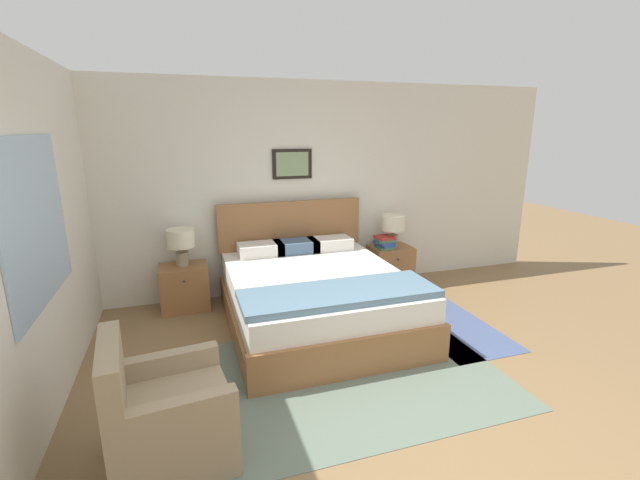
{
  "coord_description": "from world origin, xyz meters",
  "views": [
    {
      "loc": [
        -1.37,
        -1.97,
        2.03
      ],
      "look_at": [
        -0.16,
        1.74,
        1.01
      ],
      "focal_mm": 24.0,
      "sensor_mm": 36.0,
      "label": 1
    }
  ],
  "objects": [
    {
      "name": "ground_plane",
      "position": [
        0.0,
        0.0,
        0.0
      ],
      "size": [
        16.0,
        16.0,
        0.0
      ],
      "primitive_type": "plane",
      "color": "olive"
    },
    {
      "name": "wall_back",
      "position": [
        -0.0,
        3.2,
        1.3
      ],
      "size": [
        7.08,
        0.09,
        2.6
      ],
      "color": "silver",
      "rests_on": "ground_plane"
    },
    {
      "name": "wall_left",
      "position": [
        -2.37,
        1.58,
        1.3
      ],
      "size": [
        0.08,
        5.57,
        2.6
      ],
      "color": "silver",
      "rests_on": "ground_plane"
    },
    {
      "name": "area_rug_main",
      "position": [
        -0.09,
        1.02,
        0.0
      ],
      "size": [
        2.45,
        1.82,
        0.01
      ],
      "color": "slate",
      "rests_on": "ground_plane"
    },
    {
      "name": "area_rug_bedside",
      "position": [
        1.24,
        1.59,
        0.0
      ],
      "size": [
        0.8,
        1.48,
        0.01
      ],
      "color": "#47567F",
      "rests_on": "ground_plane"
    },
    {
      "name": "bed",
      "position": [
        -0.11,
        2.06,
        0.32
      ],
      "size": [
        1.8,
        2.16,
        1.17
      ],
      "color": "#936038",
      "rests_on": "ground_plane"
    },
    {
      "name": "armchair",
      "position": [
        -1.58,
        0.49,
        0.3
      ],
      "size": [
        0.78,
        0.74,
        0.86
      ],
      "rotation": [
        0.0,
        0.0,
        -1.46
      ],
      "color": "#998466",
      "rests_on": "ground_plane"
    },
    {
      "name": "nightstand_near_window",
      "position": [
        -1.42,
        2.91,
        0.26
      ],
      "size": [
        0.53,
        0.43,
        0.52
      ],
      "color": "#936038",
      "rests_on": "ground_plane"
    },
    {
      "name": "nightstand_by_door",
      "position": [
        1.21,
        2.91,
        0.26
      ],
      "size": [
        0.53,
        0.43,
        0.52
      ],
      "color": "#936038",
      "rests_on": "ground_plane"
    },
    {
      "name": "table_lamp_near_window",
      "position": [
        -1.42,
        2.91,
        0.81
      ],
      "size": [
        0.31,
        0.31,
        0.43
      ],
      "color": "gray",
      "rests_on": "nightstand_near_window"
    },
    {
      "name": "table_lamp_by_door",
      "position": [
        1.22,
        2.91,
        0.81
      ],
      "size": [
        0.31,
        0.31,
        0.43
      ],
      "color": "gray",
      "rests_on": "nightstand_by_door"
    },
    {
      "name": "book_thick_bottom",
      "position": [
        1.09,
        2.87,
        0.54
      ],
      "size": [
        0.2,
        0.27,
        0.03
      ],
      "rotation": [
        0.0,
        0.0,
        -0.04
      ],
      "color": "#4C7551",
      "rests_on": "nightstand_by_door"
    },
    {
      "name": "book_hardcover_middle",
      "position": [
        1.09,
        2.87,
        0.57
      ],
      "size": [
        0.22,
        0.28,
        0.03
      ],
      "rotation": [
        0.0,
        0.0,
        0.17
      ],
      "color": "#335693",
      "rests_on": "book_thick_bottom"
    },
    {
      "name": "book_novel_upper",
      "position": [
        1.09,
        2.87,
        0.6
      ],
      "size": [
        0.25,
        0.26,
        0.03
      ],
      "rotation": [
        0.0,
        0.0,
        0.16
      ],
      "color": "#335693",
      "rests_on": "book_hardcover_middle"
    },
    {
      "name": "book_slim_near_top",
      "position": [
        1.09,
        2.87,
        0.64
      ],
      "size": [
        0.23,
        0.25,
        0.03
      ],
      "rotation": [
        0.0,
        0.0,
        -0.11
      ],
      "color": "#4C7551",
      "rests_on": "book_novel_upper"
    },
    {
      "name": "book_paperback_top",
      "position": [
        1.09,
        2.87,
        0.67
      ],
      "size": [
        0.23,
        0.24,
        0.03
      ],
      "rotation": [
        0.0,
        0.0,
        0.07
      ],
      "color": "#B7332D",
      "rests_on": "book_slim_near_top"
    }
  ]
}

